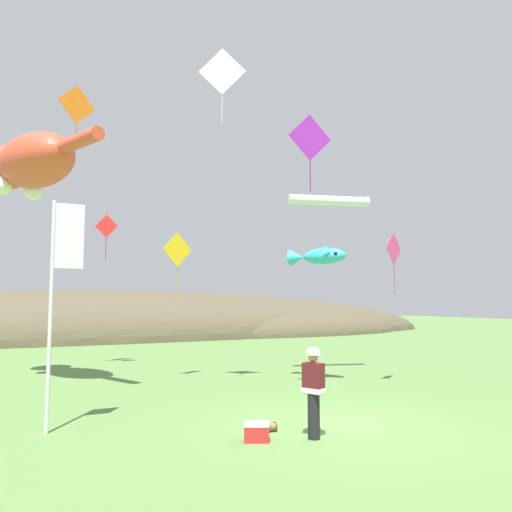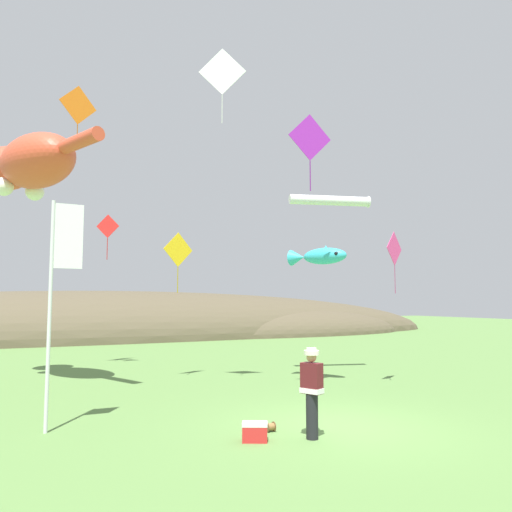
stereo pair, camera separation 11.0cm
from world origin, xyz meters
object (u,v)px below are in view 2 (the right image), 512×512
at_px(kite_giant_cat, 31,164).
at_px(kite_fish_windsock, 318,256).
at_px(kite_diamond_gold, 178,250).
at_px(kite_diamond_pink, 394,249).
at_px(kite_diamond_white, 222,72).
at_px(festival_attendant, 312,390).
at_px(kite_diamond_orange, 78,105).
at_px(picnic_cooler, 255,432).
at_px(kite_diamond_violet, 310,138).
at_px(kite_tube_streamer, 331,201).
at_px(kite_diamond_red, 108,227).
at_px(kite_spool, 270,427).
at_px(festival_banner_pole, 58,279).

bearing_deg(kite_giant_cat, kite_fish_windsock, -23.05).
xyz_separation_m(kite_diamond_gold, kite_diamond_pink, (5.88, -4.28, -0.10)).
bearing_deg(kite_diamond_white, kite_fish_windsock, 5.30).
bearing_deg(kite_diamond_white, festival_attendant, -91.23).
bearing_deg(festival_attendant, kite_diamond_pink, 34.16).
relative_size(kite_diamond_pink, kite_diamond_orange, 0.81).
xyz_separation_m(festival_attendant, kite_giant_cat, (-5.02, 9.15, 6.25)).
distance_m(kite_giant_cat, kite_fish_windsock, 10.00).
height_order(picnic_cooler, kite_diamond_violet, kite_diamond_violet).
height_order(festival_attendant, kite_diamond_white, kite_diamond_white).
bearing_deg(kite_tube_streamer, kite_diamond_white, -162.20).
bearing_deg(kite_diamond_red, kite_fish_windsock, -51.22).
xyz_separation_m(kite_fish_windsock, kite_diamond_violet, (-1.46, -1.84, 3.30)).
bearing_deg(kite_diamond_white, kite_giant_cat, 141.54).
bearing_deg(kite_spool, kite_tube_streamer, 45.97).
height_order(kite_spool, kite_giant_cat, kite_giant_cat).
relative_size(picnic_cooler, festival_banner_pole, 0.12).
height_order(festival_banner_pole, kite_diamond_pink, kite_diamond_pink).
bearing_deg(kite_diamond_red, kite_diamond_gold, -69.47).
bearing_deg(kite_tube_streamer, kite_spool, -134.03).
relative_size(festival_banner_pole, kite_giant_cat, 0.77).
bearing_deg(kite_spool, kite_diamond_red, 97.11).
distance_m(festival_attendant, picnic_cooler, 1.38).
bearing_deg(kite_diamond_violet, picnic_cooler, -136.33).
height_order(kite_diamond_pink, kite_diamond_orange, kite_diamond_orange).
xyz_separation_m(kite_giant_cat, kite_tube_streamer, (10.20, -2.45, -0.75)).
bearing_deg(kite_giant_cat, kite_diamond_orange, 52.53).
bearing_deg(kite_diamond_gold, kite_diamond_orange, 133.99).
distance_m(kite_giant_cat, kite_diamond_red, 4.78).
relative_size(kite_spool, kite_giant_cat, 0.03).
height_order(kite_fish_windsock, kite_diamond_red, kite_diamond_red).
height_order(kite_diamond_white, kite_diamond_pink, kite_diamond_white).
xyz_separation_m(festival_banner_pole, kite_giant_cat, (-0.47, 6.35, 4.02)).
xyz_separation_m(festival_banner_pole, kite_diamond_pink, (10.15, 1.00, 1.19)).
bearing_deg(kite_diamond_red, festival_attendant, -81.19).
xyz_separation_m(festival_banner_pole, kite_tube_streamer, (9.73, 3.90, 3.27)).
distance_m(kite_tube_streamer, kite_diamond_red, 9.21).
bearing_deg(kite_diamond_violet, kite_diamond_pink, 3.81).
bearing_deg(kite_diamond_red, kite_diamond_orange, -139.83).
relative_size(kite_tube_streamer, kite_diamond_violet, 1.34).
bearing_deg(kite_fish_windsock, festival_attendant, -124.76).
bearing_deg(festival_attendant, picnic_cooler, 162.14).
height_order(festival_attendant, kite_diamond_orange, kite_diamond_orange).
bearing_deg(kite_diamond_gold, kite_diamond_red, 110.53).
height_order(festival_banner_pole, kite_diamond_red, kite_diamond_red).
distance_m(kite_giant_cat, kite_diamond_gold, 5.58).
xyz_separation_m(kite_tube_streamer, kite_diamond_white, (-5.06, -1.63, 3.25)).
distance_m(kite_spool, kite_diamond_pink, 8.00).
relative_size(kite_diamond_gold, kite_diamond_orange, 0.86).
bearing_deg(kite_diamond_white, kite_diamond_pink, -13.09).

